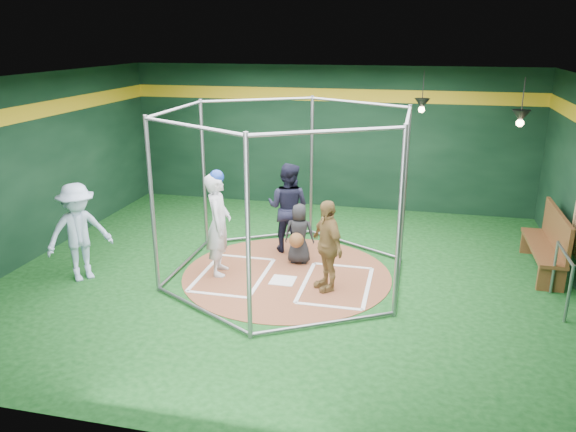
% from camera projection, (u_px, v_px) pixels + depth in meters
% --- Properties ---
extents(room_shell, '(10.10, 9.10, 3.53)m').
position_uv_depth(room_shell, '(287.00, 182.00, 9.74)').
color(room_shell, '#0D3911').
rests_on(room_shell, ground).
extents(clay_disc, '(3.80, 3.80, 0.01)m').
position_uv_depth(clay_disc, '(287.00, 274.00, 10.27)').
color(clay_disc, brown).
rests_on(clay_disc, ground).
extents(home_plate, '(0.43, 0.43, 0.01)m').
position_uv_depth(home_plate, '(283.00, 280.00, 9.99)').
color(home_plate, white).
rests_on(home_plate, clay_disc).
extents(batter_box_left, '(1.17, 1.77, 0.01)m').
position_uv_depth(batter_box_left, '(233.00, 274.00, 10.24)').
color(batter_box_left, white).
rests_on(batter_box_left, clay_disc).
extents(batter_box_right, '(1.17, 1.77, 0.01)m').
position_uv_depth(batter_box_right, '(336.00, 284.00, 9.83)').
color(batter_box_right, white).
rests_on(batter_box_right, clay_disc).
extents(batting_cage, '(4.05, 4.67, 3.00)m').
position_uv_depth(batting_cage, '(287.00, 196.00, 9.81)').
color(batting_cage, gray).
rests_on(batting_cage, ground).
extents(pendant_lamp_near, '(0.34, 0.34, 0.90)m').
position_uv_depth(pendant_lamp_near, '(422.00, 104.00, 12.28)').
color(pendant_lamp_near, black).
rests_on(pendant_lamp_near, room_shell).
extents(pendant_lamp_far, '(0.34, 0.34, 0.90)m').
position_uv_depth(pendant_lamp_far, '(521.00, 116.00, 10.41)').
color(pendant_lamp_far, black).
rests_on(pendant_lamp_far, room_shell).
extents(batter_figure, '(0.58, 0.76, 1.94)m').
position_uv_depth(batter_figure, '(218.00, 223.00, 10.04)').
color(batter_figure, silver).
rests_on(batter_figure, clay_disc).
extents(visitor_leopard, '(0.86, 0.98, 1.58)m').
position_uv_depth(visitor_leopard, '(327.00, 245.00, 9.46)').
color(visitor_leopard, '#AE884A').
rests_on(visitor_leopard, clay_disc).
extents(catcher_figure, '(0.60, 0.60, 1.16)m').
position_uv_depth(catcher_figure, '(299.00, 234.00, 10.62)').
color(catcher_figure, black).
rests_on(catcher_figure, clay_disc).
extents(umpire, '(0.98, 0.82, 1.81)m').
position_uv_depth(umpire, '(288.00, 208.00, 11.14)').
color(umpire, black).
rests_on(umpire, clay_disc).
extents(bystander_blue, '(1.24, 1.29, 1.77)m').
position_uv_depth(bystander_blue, '(79.00, 232.00, 9.85)').
color(bystander_blue, '#AAC1E2').
rests_on(bystander_blue, ground).
extents(dugout_bench, '(0.47, 2.00, 1.17)m').
position_uv_depth(dugout_bench, '(549.00, 241.00, 10.25)').
color(dugout_bench, brown).
rests_on(dugout_bench, ground).
extents(steel_railing, '(0.05, 1.09, 0.94)m').
position_uv_depth(steel_railing, '(563.00, 271.00, 8.88)').
color(steel_railing, gray).
rests_on(steel_railing, ground).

